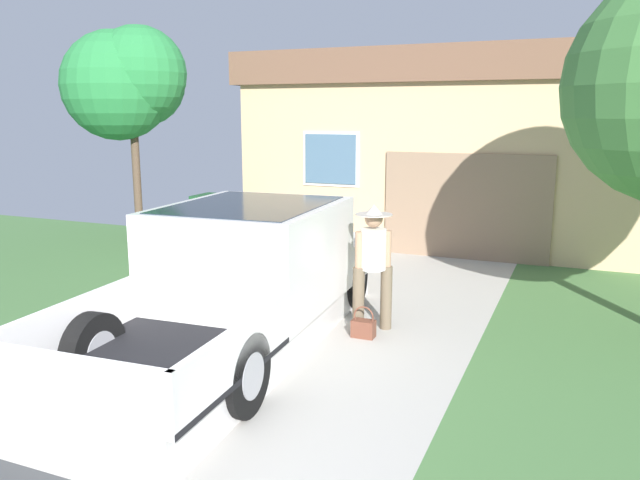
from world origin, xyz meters
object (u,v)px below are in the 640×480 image
person_with_hat (373,259)px  handbag (363,327)px  house_with_garage (491,145)px  front_yard_tree (129,81)px  wheeled_trash_bin (212,220)px  pickup_truck (248,278)px

person_with_hat → handbag: person_with_hat is taller
person_with_hat → handbag: bearing=54.2°
house_with_garage → front_yard_tree: 8.20m
front_yard_tree → wheeled_trash_bin: 3.38m
pickup_truck → person_with_hat: 1.60m
wheeled_trash_bin → front_yard_tree: bearing=179.3°
front_yard_tree → wheeled_trash_bin: bearing=-0.7°
front_yard_tree → person_with_hat: bearing=-27.5°
pickup_truck → house_with_garage: bearing=75.8°
pickup_truck → wheeled_trash_bin: pickup_truck is taller
handbag → front_yard_tree: size_ratio=0.09×
handbag → house_with_garage: house_with_garage is taller
person_with_hat → pickup_truck: bearing=-1.6°
person_with_hat → house_with_garage: 7.81m
wheeled_trash_bin → handbag: bearing=-38.9°
pickup_truck → house_with_garage: (1.67, 8.59, 1.27)m
pickup_truck → front_yard_tree: front_yard_tree is taller
pickup_truck → person_with_hat: size_ratio=3.43×
person_with_hat → front_yard_tree: size_ratio=0.36×
house_with_garage → person_with_hat: bearing=-92.5°
house_with_garage → front_yard_tree: size_ratio=2.22×
pickup_truck → house_with_garage: house_with_garage is taller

